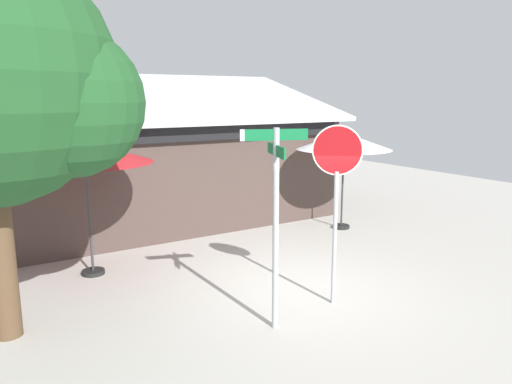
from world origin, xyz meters
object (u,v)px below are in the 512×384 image
Objects in this scene: stop_sign at (337,180)px; street_sign_post at (275,208)px; patio_umbrella_crimson_left at (85,154)px; patio_umbrella_ivory_center at (344,142)px.

street_sign_post is at bearing -171.16° from stop_sign.
patio_umbrella_crimson_left is at bearing 114.95° from street_sign_post.
stop_sign is at bearing -49.02° from patio_umbrella_crimson_left.
patio_umbrella_crimson_left is at bearing 179.62° from patio_umbrella_ivory_center.
stop_sign reaches higher than patio_umbrella_ivory_center.
stop_sign is at bearing 8.84° from street_sign_post.
patio_umbrella_crimson_left is (-3.08, 3.55, 0.27)m from stop_sign.
stop_sign is 1.12× the size of patio_umbrella_crimson_left.
street_sign_post is 1.13× the size of patio_umbrella_crimson_left.
patio_umbrella_ivory_center is at bearing 46.27° from stop_sign.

